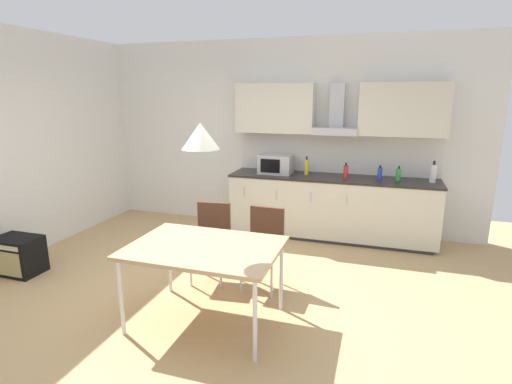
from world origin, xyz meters
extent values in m
cube|color=tan|center=(0.00, 0.00, -0.01)|extent=(7.96, 7.47, 0.02)
cube|color=silver|center=(0.00, 2.54, 1.43)|extent=(6.37, 0.10, 2.86)
cube|color=#333333|center=(1.03, 2.17, 0.03)|extent=(2.80, 0.59, 0.05)
cube|color=beige|center=(1.03, 2.17, 0.46)|extent=(2.92, 0.65, 0.83)
cube|color=#282321|center=(1.03, 2.17, 0.89)|extent=(2.94, 0.67, 0.03)
cube|color=silver|center=(-0.19, 1.83, 0.67)|extent=(0.01, 0.01, 0.14)
cube|color=silver|center=(0.29, 1.83, 0.67)|extent=(0.01, 0.01, 0.14)
cube|color=silver|center=(0.78, 1.83, 0.67)|extent=(0.01, 0.01, 0.14)
cube|color=silver|center=(1.27, 1.83, 0.67)|extent=(0.01, 0.01, 0.14)
cube|color=silver|center=(1.03, 2.48, 1.18)|extent=(2.92, 0.02, 0.55)
cube|color=beige|center=(0.14, 2.32, 1.85)|extent=(1.15, 0.34, 0.71)
cube|color=beige|center=(1.91, 2.32, 1.85)|extent=(1.15, 0.34, 0.71)
cube|color=#B7BABF|center=(1.03, 2.30, 1.55)|extent=(0.62, 0.40, 0.10)
cube|color=#B7BABF|center=(1.03, 2.41, 1.88)|extent=(0.20, 0.16, 0.66)
cube|color=#ADADB2|center=(0.19, 2.17, 1.05)|extent=(0.48, 0.34, 0.28)
cube|color=black|center=(0.15, 1.99, 1.05)|extent=(0.29, 0.01, 0.20)
cylinder|color=yellow|center=(0.64, 2.20, 1.02)|extent=(0.06, 0.06, 0.22)
cylinder|color=black|center=(0.64, 2.20, 1.15)|extent=(0.02, 0.02, 0.05)
cylinder|color=white|center=(2.35, 2.19, 1.03)|extent=(0.08, 0.08, 0.24)
cylinder|color=black|center=(2.35, 2.19, 1.17)|extent=(0.03, 0.03, 0.05)
cylinder|color=blue|center=(1.67, 2.21, 0.99)|extent=(0.07, 0.07, 0.16)
cylinder|color=black|center=(1.67, 2.21, 1.08)|extent=(0.03, 0.03, 0.03)
cylinder|color=red|center=(1.22, 2.12, 1.00)|extent=(0.07, 0.07, 0.18)
cylinder|color=black|center=(1.22, 2.12, 1.11)|extent=(0.03, 0.03, 0.04)
cylinder|color=green|center=(1.92, 2.19, 0.99)|extent=(0.07, 0.07, 0.16)
cylinder|color=black|center=(1.92, 2.19, 1.09)|extent=(0.03, 0.03, 0.04)
cube|color=tan|center=(0.23, -0.45, 0.73)|extent=(1.33, 0.95, 0.04)
cylinder|color=silver|center=(-0.38, -0.87, 0.35)|extent=(0.04, 0.04, 0.71)
cylinder|color=silver|center=(0.84, -0.87, 0.35)|extent=(0.04, 0.04, 0.71)
cylinder|color=silver|center=(-0.38, -0.04, 0.35)|extent=(0.04, 0.04, 0.71)
cylinder|color=silver|center=(0.84, -0.04, 0.35)|extent=(0.04, 0.04, 0.71)
cube|color=#4C2D1E|center=(0.53, 0.32, 0.45)|extent=(0.42, 0.42, 0.04)
cube|color=#4C2D1E|center=(0.54, 0.50, 0.67)|extent=(0.38, 0.06, 0.40)
cylinder|color=silver|center=(0.69, 0.14, 0.21)|extent=(0.02, 0.02, 0.43)
cylinder|color=silver|center=(0.35, 0.16, 0.21)|extent=(0.02, 0.02, 0.43)
cylinder|color=silver|center=(0.71, 0.48, 0.21)|extent=(0.02, 0.02, 0.43)
cylinder|color=silver|center=(0.37, 0.50, 0.21)|extent=(0.02, 0.02, 0.43)
cube|color=#4C2D1E|center=(-0.07, 0.32, 0.45)|extent=(0.44, 0.44, 0.04)
cube|color=#4C2D1E|center=(-0.09, 0.50, 0.67)|extent=(0.38, 0.08, 0.40)
cylinder|color=silver|center=(0.12, 0.17, 0.21)|extent=(0.02, 0.02, 0.43)
cylinder|color=silver|center=(-0.22, 0.13, 0.21)|extent=(0.02, 0.02, 0.43)
cylinder|color=silver|center=(0.08, 0.51, 0.21)|extent=(0.02, 0.02, 0.43)
cylinder|color=silver|center=(-0.26, 0.47, 0.21)|extent=(0.02, 0.02, 0.43)
cube|color=black|center=(-2.30, -0.17, 0.22)|extent=(0.52, 0.36, 0.44)
cube|color=tan|center=(-2.30, -0.36, 0.19)|extent=(0.44, 0.01, 0.29)
cube|color=beige|center=(-2.30, -0.36, 0.39)|extent=(0.44, 0.01, 0.05)
cone|color=silver|center=(0.23, -0.45, 1.72)|extent=(0.32, 0.32, 0.22)
camera|label=1|loc=(1.68, -3.49, 2.06)|focal=28.00mm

